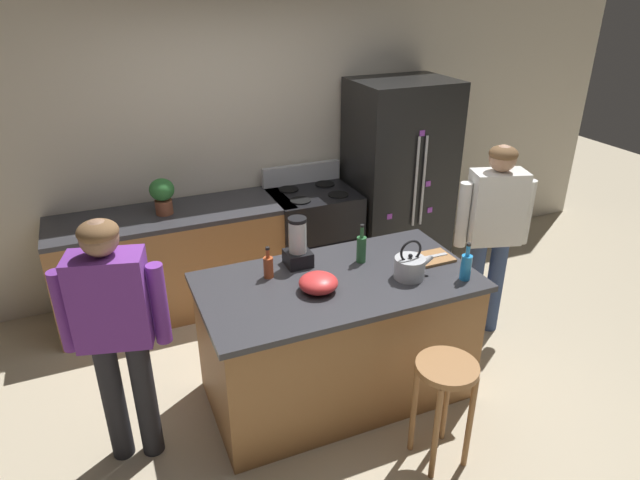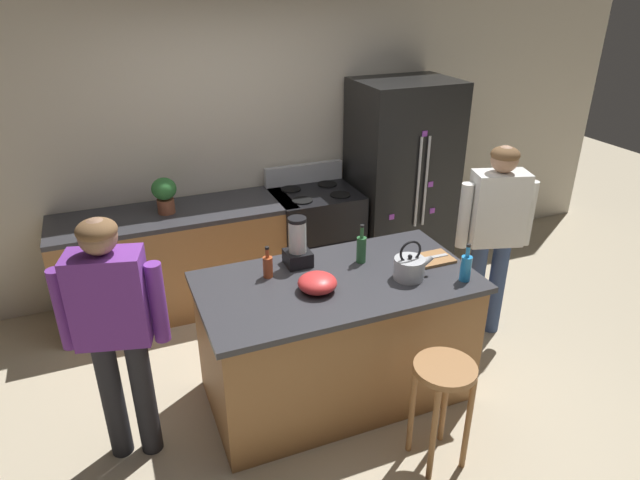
{
  "view_description": "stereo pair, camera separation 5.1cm",
  "coord_description": "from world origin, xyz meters",
  "px_view_note": "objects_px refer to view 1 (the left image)",
  "views": [
    {
      "loc": [
        -1.33,
        -2.82,
        2.69
      ],
      "look_at": [
        0.0,
        0.3,
        1.06
      ],
      "focal_mm": 31.1,
      "sensor_mm": 36.0,
      "label": 1
    },
    {
      "loc": [
        -1.28,
        -2.84,
        2.69
      ],
      "look_at": [
        0.0,
        0.3,
        1.06
      ],
      "focal_mm": 31.1,
      "sensor_mm": 36.0,
      "label": 2
    }
  ],
  "objects_px": {
    "person_by_sink_right": "(493,224)",
    "bottle_soda": "(466,266)",
    "person_by_island_left": "(115,323)",
    "blender_appliance": "(298,245)",
    "bottle_olive_oil": "(361,248)",
    "mixing_bowl": "(318,283)",
    "stove_range": "(313,237)",
    "bar_stool": "(445,387)",
    "kitchen_island": "(337,337)",
    "refrigerator": "(398,179)",
    "tea_kettle": "(410,267)",
    "chef_knife": "(433,256)",
    "bottle_cooking_sauce": "(268,266)",
    "cutting_board": "(430,258)",
    "potted_plant": "(162,194)"
  },
  "relations": [
    {
      "from": "blender_appliance",
      "to": "kitchen_island",
      "type": "bearing_deg",
      "value": -60.37
    },
    {
      "from": "stove_range",
      "to": "person_by_sink_right",
      "type": "xyz_separation_m",
      "value": [
        0.97,
        -1.29,
        0.49
      ]
    },
    {
      "from": "person_by_island_left",
      "to": "cutting_board",
      "type": "relative_size",
      "value": 5.25
    },
    {
      "from": "bottle_soda",
      "to": "bar_stool",
      "type": "bearing_deg",
      "value": -132.43
    },
    {
      "from": "stove_range",
      "to": "mixing_bowl",
      "type": "bearing_deg",
      "value": -111.24
    },
    {
      "from": "blender_appliance",
      "to": "bottle_soda",
      "type": "height_order",
      "value": "blender_appliance"
    },
    {
      "from": "person_by_island_left",
      "to": "bar_stool",
      "type": "bearing_deg",
      "value": -24.33
    },
    {
      "from": "blender_appliance",
      "to": "person_by_island_left",
      "type": "bearing_deg",
      "value": -165.03
    },
    {
      "from": "bottle_cooking_sauce",
      "to": "blender_appliance",
      "type": "bearing_deg",
      "value": 19.63
    },
    {
      "from": "refrigerator",
      "to": "blender_appliance",
      "type": "relative_size",
      "value": 5.39
    },
    {
      "from": "stove_range",
      "to": "bottle_cooking_sauce",
      "type": "distance_m",
      "value": 1.65
    },
    {
      "from": "person_by_sink_right",
      "to": "bottle_soda",
      "type": "height_order",
      "value": "person_by_sink_right"
    },
    {
      "from": "mixing_bowl",
      "to": "chef_knife",
      "type": "distance_m",
      "value": 0.89
    },
    {
      "from": "tea_kettle",
      "to": "chef_knife",
      "type": "height_order",
      "value": "tea_kettle"
    },
    {
      "from": "tea_kettle",
      "to": "chef_knife",
      "type": "xyz_separation_m",
      "value": [
        0.28,
        0.16,
        -0.06
      ]
    },
    {
      "from": "bottle_olive_oil",
      "to": "tea_kettle",
      "type": "relative_size",
      "value": 1.0
    },
    {
      "from": "person_by_island_left",
      "to": "potted_plant",
      "type": "relative_size",
      "value": 5.25
    },
    {
      "from": "person_by_island_left",
      "to": "blender_appliance",
      "type": "xyz_separation_m",
      "value": [
        1.2,
        0.32,
        0.1
      ]
    },
    {
      "from": "kitchen_island",
      "to": "bottle_olive_oil",
      "type": "distance_m",
      "value": 0.63
    },
    {
      "from": "person_by_sink_right",
      "to": "potted_plant",
      "type": "bearing_deg",
      "value": 149.95
    },
    {
      "from": "bottle_cooking_sauce",
      "to": "bottle_olive_oil",
      "type": "height_order",
      "value": "bottle_olive_oil"
    },
    {
      "from": "chef_knife",
      "to": "stove_range",
      "type": "bearing_deg",
      "value": 101.07
    },
    {
      "from": "blender_appliance",
      "to": "bar_stool",
      "type": "bearing_deg",
      "value": -65.96
    },
    {
      "from": "cutting_board",
      "to": "blender_appliance",
      "type": "bearing_deg",
      "value": 161.5
    },
    {
      "from": "person_by_sink_right",
      "to": "cutting_board",
      "type": "relative_size",
      "value": 5.27
    },
    {
      "from": "refrigerator",
      "to": "person_by_island_left",
      "type": "xyz_separation_m",
      "value": [
        -2.69,
        -1.53,
        0.03
      ]
    },
    {
      "from": "mixing_bowl",
      "to": "stove_range",
      "type": "bearing_deg",
      "value": 68.76
    },
    {
      "from": "kitchen_island",
      "to": "person_by_sink_right",
      "type": "xyz_separation_m",
      "value": [
        1.42,
        0.23,
        0.5
      ]
    },
    {
      "from": "person_by_sink_right",
      "to": "bar_stool",
      "type": "distance_m",
      "value": 1.56
    },
    {
      "from": "refrigerator",
      "to": "tea_kettle",
      "type": "bearing_deg",
      "value": -118.11
    },
    {
      "from": "potted_plant",
      "to": "bottle_cooking_sauce",
      "type": "distance_m",
      "value": 1.42
    },
    {
      "from": "person_by_island_left",
      "to": "person_by_sink_right",
      "type": "bearing_deg",
      "value": 5.43
    },
    {
      "from": "blender_appliance",
      "to": "bottle_soda",
      "type": "distance_m",
      "value": 1.1
    },
    {
      "from": "potted_plant",
      "to": "bottle_olive_oil",
      "type": "height_order",
      "value": "potted_plant"
    },
    {
      "from": "blender_appliance",
      "to": "bottle_olive_oil",
      "type": "distance_m",
      "value": 0.43
    },
    {
      "from": "stove_range",
      "to": "bottle_soda",
      "type": "bearing_deg",
      "value": -80.62
    },
    {
      "from": "bar_stool",
      "to": "cutting_board",
      "type": "relative_size",
      "value": 2.34
    },
    {
      "from": "bottle_olive_oil",
      "to": "person_by_island_left",
      "type": "bearing_deg",
      "value": -173.1
    },
    {
      "from": "stove_range",
      "to": "refrigerator",
      "type": "bearing_deg",
      "value": -1.63
    },
    {
      "from": "mixing_bowl",
      "to": "tea_kettle",
      "type": "xyz_separation_m",
      "value": [
        0.61,
        -0.07,
        0.02
      ]
    },
    {
      "from": "kitchen_island",
      "to": "bottle_soda",
      "type": "relative_size",
      "value": 7.02
    },
    {
      "from": "person_by_sink_right",
      "to": "bottle_cooking_sauce",
      "type": "height_order",
      "value": "person_by_sink_right"
    },
    {
      "from": "potted_plant",
      "to": "chef_knife",
      "type": "distance_m",
      "value": 2.21
    },
    {
      "from": "stove_range",
      "to": "mixing_bowl",
      "type": "xyz_separation_m",
      "value": [
        -0.62,
        -1.6,
        0.5
      ]
    },
    {
      "from": "person_by_island_left",
      "to": "blender_appliance",
      "type": "relative_size",
      "value": 4.58
    },
    {
      "from": "blender_appliance",
      "to": "bottle_olive_oil",
      "type": "bearing_deg",
      "value": -16.92
    },
    {
      "from": "blender_appliance",
      "to": "tea_kettle",
      "type": "bearing_deg",
      "value": -36.43
    },
    {
      "from": "tea_kettle",
      "to": "kitchen_island",
      "type": "bearing_deg",
      "value": 160.66
    },
    {
      "from": "bottle_soda",
      "to": "kitchen_island",
      "type": "bearing_deg",
      "value": 157.45
    },
    {
      "from": "bar_stool",
      "to": "blender_appliance",
      "type": "height_order",
      "value": "blender_appliance"
    }
  ]
}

